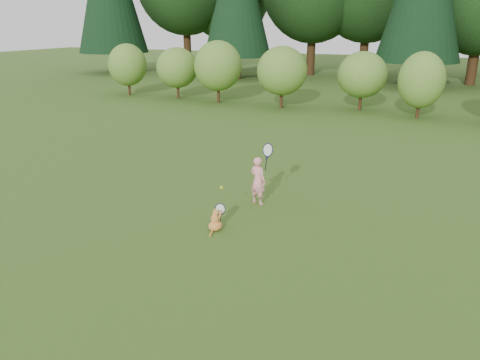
% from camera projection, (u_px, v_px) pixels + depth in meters
% --- Properties ---
extents(ground, '(100.00, 100.00, 0.00)m').
position_uv_depth(ground, '(214.00, 225.00, 8.99)').
color(ground, '#305317').
rests_on(ground, ground).
extents(shrub_row, '(28.00, 3.00, 2.80)m').
position_uv_depth(shrub_row, '(353.00, 79.00, 19.79)').
color(shrub_row, '#507825').
rests_on(shrub_row, ground).
extents(child, '(0.61, 0.40, 1.55)m').
position_uv_depth(child, '(258.00, 180.00, 9.89)').
color(child, pink).
rests_on(child, ground).
extents(cat, '(0.33, 0.58, 0.57)m').
position_uv_depth(cat, '(216.00, 219.00, 8.73)').
color(cat, '#C76026').
rests_on(cat, ground).
extents(tennis_ball, '(0.06, 0.06, 0.06)m').
position_uv_depth(tennis_ball, '(221.00, 188.00, 9.01)').
color(tennis_ball, gold).
rests_on(tennis_ball, ground).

